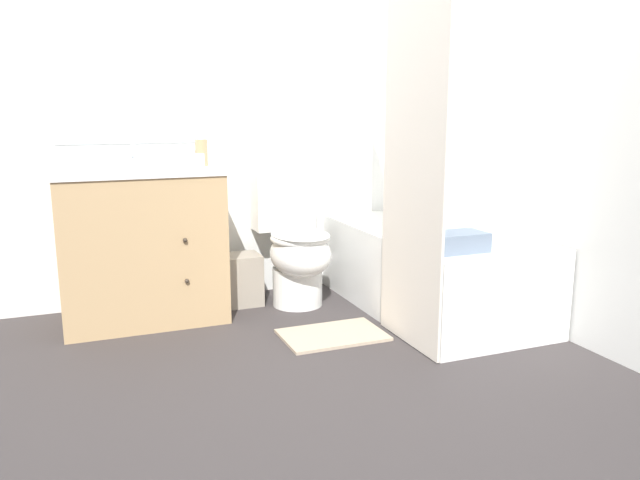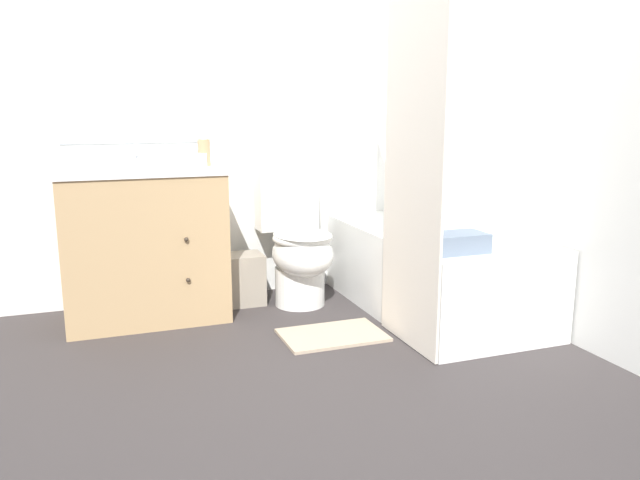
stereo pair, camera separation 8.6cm
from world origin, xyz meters
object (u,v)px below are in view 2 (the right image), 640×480
at_px(bathtub, 432,270).
at_px(soap_dispenser, 204,152).
at_px(toilet, 298,245).
at_px(bath_towel_folded, 457,243).
at_px(vanity_cabinet, 144,242).
at_px(wastebasket, 242,279).
at_px(hand_towel_folded, 86,167).
at_px(sink_faucet, 137,159).
at_px(tissue_box, 193,159).
at_px(bath_mat, 333,335).

bearing_deg(bathtub, soap_dispenser, 160.23).
xyz_separation_m(toilet, soap_dispenser, (-0.54, 0.04, 0.57)).
bearing_deg(soap_dispenser, toilet, -4.48).
height_order(toilet, bath_towel_folded, toilet).
xyz_separation_m(vanity_cabinet, toilet, (0.89, -0.05, -0.07)).
xyz_separation_m(wastebasket, hand_towel_folded, (-0.84, -0.24, 0.73)).
bearing_deg(sink_faucet, soap_dispenser, -31.83).
distance_m(wastebasket, hand_towel_folded, 1.14).
xyz_separation_m(sink_faucet, toilet, (0.89, -0.26, -0.52)).
bearing_deg(tissue_box, bath_mat, -49.11).
xyz_separation_m(tissue_box, bath_mat, (0.58, -0.68, -0.88)).
xyz_separation_m(bathtub, bath_mat, (-0.71, -0.22, -0.24)).
height_order(vanity_cabinet, toilet, vanity_cabinet).
bearing_deg(bath_mat, tissue_box, 130.89).
height_order(vanity_cabinet, soap_dispenser, soap_dispenser).
height_order(wastebasket, bath_towel_folded, bath_towel_folded).
relative_size(soap_dispenser, bath_mat, 0.34).
xyz_separation_m(tissue_box, soap_dispenser, (0.06, -0.01, 0.04)).
bearing_deg(bath_mat, vanity_cabinet, 142.52).
relative_size(wastebasket, bath_mat, 0.58).
bearing_deg(wastebasket, hand_towel_folded, -164.09).
height_order(tissue_box, bath_mat, tissue_box).
height_order(sink_faucet, toilet, sink_faucet).
xyz_separation_m(sink_faucet, bathtub, (1.59, -0.66, -0.64)).
distance_m(bathtub, wastebasket, 1.14).
height_order(wastebasket, bath_mat, wastebasket).
height_order(toilet, tissue_box, tissue_box).
bearing_deg(hand_towel_folded, vanity_cabinet, 34.82).
relative_size(toilet, soap_dispenser, 4.50).
bearing_deg(tissue_box, sink_faucet, 144.62).
bearing_deg(bath_mat, hand_towel_folded, 157.38).
bearing_deg(sink_faucet, tissue_box, -35.38).
xyz_separation_m(bathtub, hand_towel_folded, (-1.86, 0.26, 0.64)).
distance_m(bathtub, bath_towel_folded, 0.63).
xyz_separation_m(bathtub, soap_dispenser, (-1.24, 0.44, 0.69)).
bearing_deg(toilet, vanity_cabinet, 176.72).
bearing_deg(bathtub, sink_faucet, 157.34).
height_order(vanity_cabinet, tissue_box, tissue_box).
relative_size(wastebasket, tissue_box, 2.22).
distance_m(vanity_cabinet, soap_dispenser, 0.61).
distance_m(toilet, bathtub, 0.82).
xyz_separation_m(sink_faucet, bath_towel_folded, (1.40, -1.20, -0.36)).
bearing_deg(hand_towel_folded, wastebasket, 15.91).
bearing_deg(vanity_cabinet, bath_towel_folded, -35.05).
bearing_deg(soap_dispenser, bathtub, -19.77).
distance_m(sink_faucet, bath_towel_folded, 1.88).
height_order(bathtub, hand_towel_folded, hand_towel_folded).
xyz_separation_m(soap_dispenser, bath_mat, (0.52, -0.66, -0.92)).
bearing_deg(bath_mat, soap_dispenser, 128.25).
relative_size(soap_dispenser, bath_towel_folded, 0.63).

